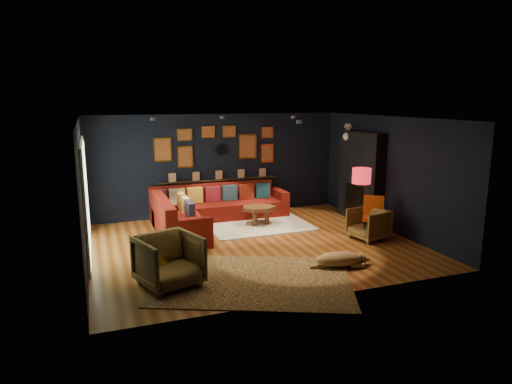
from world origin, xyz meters
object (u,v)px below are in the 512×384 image
object	(u,v)px
pouf	(178,222)
orange_chair	(373,214)
armchair_left	(169,258)
sectional	(204,212)
gold_stool	(156,269)
coffee_table	(259,210)
armchair_right	(369,223)
dog	(339,256)
floor_lamp	(361,179)

from	to	relation	value
pouf	orange_chair	world-z (taller)	orange_chair
armchair_left	orange_chair	xyz separation A→B (m)	(4.59, 1.10, 0.08)
sectional	orange_chair	xyz separation A→B (m)	(3.20, -2.24, 0.22)
gold_stool	orange_chair	bearing A→B (deg)	10.70
coffee_table	armchair_left	size ratio (longest dim) A/B	0.97
orange_chair	pouf	bearing A→B (deg)	-171.17
armchair_left	orange_chair	world-z (taller)	armchair_left
coffee_table	armchair_right	distance (m)	2.62
coffee_table	pouf	xyz separation A→B (m)	(-1.92, 0.11, -0.15)
gold_stool	dog	bearing A→B (deg)	-7.27
pouf	gold_stool	distance (m)	2.98
coffee_table	floor_lamp	xyz separation A→B (m)	(1.88, -1.44, 0.87)
dog	armchair_right	bearing A→B (deg)	51.64
sectional	coffee_table	world-z (taller)	sectional
armchair_left	pouf	bearing A→B (deg)	58.19
coffee_table	orange_chair	bearing A→B (deg)	-43.00
pouf	orange_chair	xyz separation A→B (m)	(3.88, -1.94, 0.33)
armchair_right	orange_chair	bearing A→B (deg)	98.24
pouf	armchair_right	world-z (taller)	armchair_right
sectional	gold_stool	distance (m)	3.53
armchair_left	gold_stool	world-z (taller)	armchair_left
gold_stool	armchair_right	bearing A→B (deg)	10.44
pouf	armchair_right	xyz separation A→B (m)	(3.75, -1.98, 0.15)
sectional	dog	xyz separation A→B (m)	(1.61, -3.56, -0.12)
coffee_table	floor_lamp	distance (m)	2.52
orange_chair	floor_lamp	world-z (taller)	floor_lamp
dog	armchair_left	bearing A→B (deg)	-173.57
gold_stool	orange_chair	world-z (taller)	orange_chair
coffee_table	dog	bearing A→B (deg)	-83.15
sectional	armchair_right	world-z (taller)	sectional
sectional	armchair_left	distance (m)	3.62
sectional	gold_stool	xyz separation A→B (m)	(-1.59, -3.15, -0.08)
orange_chair	floor_lamp	distance (m)	0.80
orange_chair	armchair_left	bearing A→B (deg)	-131.25
armchair_left	dog	world-z (taller)	armchair_left
armchair_left	dog	size ratio (longest dim) A/B	0.80
coffee_table	armchair_right	world-z (taller)	armchair_right
pouf	armchair_left	bearing A→B (deg)	-103.10
armchair_right	dog	distance (m)	1.93
pouf	armchair_right	distance (m)	4.24
gold_stool	orange_chair	distance (m)	4.88
armchair_left	floor_lamp	size ratio (longest dim) A/B	0.63
dog	sectional	bearing A→B (deg)	124.97
sectional	pouf	size ratio (longest dim) A/B	6.13
sectional	armchair_right	size ratio (longest dim) A/B	4.68
dog	coffee_table	bearing A→B (deg)	107.40
armchair_right	gold_stool	world-z (taller)	armchair_right
sectional	gold_stool	size ratio (longest dim) A/B	7.11
coffee_table	armchair_left	bearing A→B (deg)	-131.95
sectional	armchair_left	bearing A→B (deg)	-112.61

